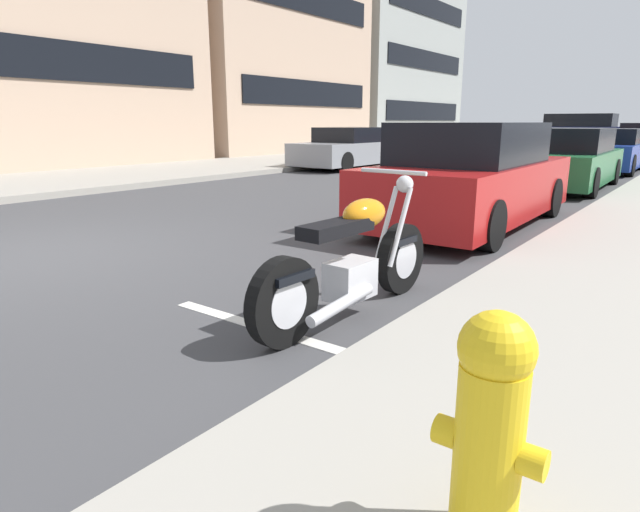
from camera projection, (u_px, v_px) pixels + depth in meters
name	position (u px, v px, depth m)	size (l,w,h in m)	color
ground_plane	(28.00, 256.00, 6.09)	(260.00, 260.00, 0.00)	#3D3D3F
sidewalk_far_curb	(273.00, 162.00, 19.41)	(120.00, 5.00, 0.14)	gray
parking_stall_stripe	(282.00, 333.00, 3.87)	(0.12, 2.20, 0.01)	silver
parked_motorcycle	(352.00, 263.00, 4.15)	(2.16, 0.62, 1.11)	black
parked_car_behind_motorcycle	(472.00, 178.00, 7.75)	(4.46, 1.83, 1.49)	#AD1919
parked_car_near_corner	(567.00, 160.00, 12.19)	(4.57, 1.88, 1.36)	#236638
parked_car_far_down_curb	(608.00, 151.00, 16.33)	(4.19, 1.86, 1.30)	navy
crossing_truck	(579.00, 131.00, 30.62)	(2.15, 4.99, 1.95)	#141947
car_opposite_curb	(352.00, 149.00, 17.71)	(4.69, 1.93, 1.32)	gray
fire_hydrant	(490.00, 423.00, 1.69)	(0.24, 0.36, 0.80)	gold
townhouse_corner_block	(241.00, 20.00, 25.71)	(10.34, 8.53, 12.50)	tan
townhouse_far_uphill	(348.00, 71.00, 36.07)	(11.44, 11.76, 9.73)	#939993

